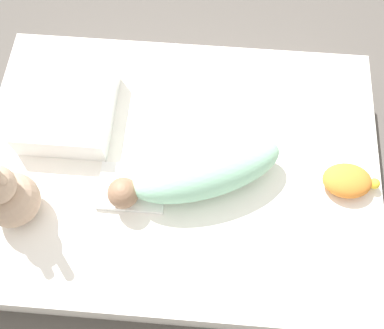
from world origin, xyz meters
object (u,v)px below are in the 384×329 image
object	(u,v)px
swaddled_baby	(201,170)
turtle_plush	(348,181)
bunny_plush	(8,196)
pillow	(68,108)

from	to	relation	value
swaddled_baby	turtle_plush	bearing A→B (deg)	160.90
bunny_plush	turtle_plush	size ratio (longest dim) A/B	1.88
swaddled_baby	turtle_plush	size ratio (longest dim) A/B	3.02
turtle_plush	bunny_plush	bearing A→B (deg)	-170.91
bunny_plush	pillow	bearing A→B (deg)	75.19
bunny_plush	turtle_plush	distance (m)	1.09
bunny_plush	turtle_plush	bearing A→B (deg)	9.09
swaddled_baby	turtle_plush	xyz separation A→B (m)	(0.49, 0.02, -0.04)
bunny_plush	turtle_plush	world-z (taller)	bunny_plush
swaddled_baby	bunny_plush	xyz separation A→B (m)	(-0.58, -0.15, 0.04)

